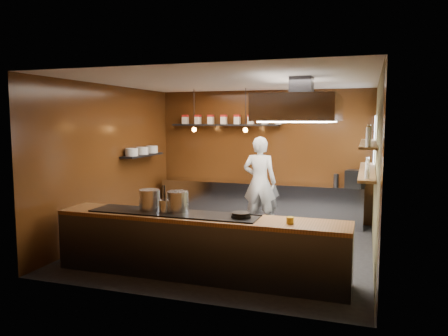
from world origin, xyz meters
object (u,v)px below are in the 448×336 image
at_px(extractor_hood, 301,108).
at_px(chef, 260,182).
at_px(stockpot_small, 178,201).
at_px(stockpot_large, 150,200).
at_px(espresso_machine, 355,178).

xyz_separation_m(extractor_hood, chef, (-1.16, 2.05, -1.52)).
relative_size(stockpot_small, chef, 0.17).
distance_m(stockpot_large, chef, 3.33).
bearing_deg(espresso_machine, extractor_hood, -89.83).
height_order(stockpot_large, espresso_machine, same).
distance_m(stockpot_large, stockpot_small, 0.46).
bearing_deg(stockpot_large, stockpot_small, 3.77).
height_order(extractor_hood, chef, extractor_hood).
xyz_separation_m(extractor_hood, stockpot_large, (-2.13, -1.13, -1.41)).
height_order(stockpot_large, stockpot_small, stockpot_large).
relative_size(extractor_hood, espresso_machine, 5.68).
distance_m(stockpot_small, espresso_machine, 4.47).
xyz_separation_m(extractor_hood, espresso_machine, (0.80, 2.62, -1.43)).
relative_size(extractor_hood, chef, 1.02).
xyz_separation_m(stockpot_large, stockpot_small, (0.46, 0.03, -0.00)).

